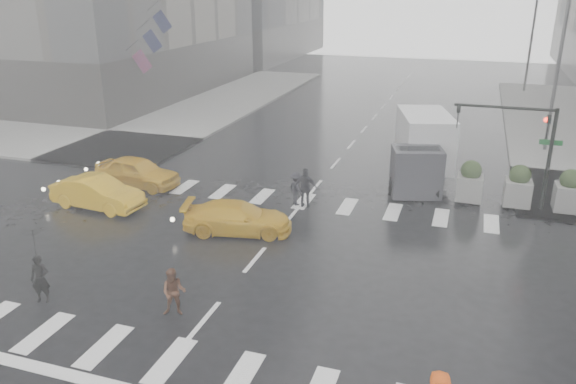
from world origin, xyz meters
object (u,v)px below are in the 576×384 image
(taxi_front, at_px, (137,172))
(box_truck, at_px, (422,148))
(traffic_signal_pole, at_px, (526,137))
(taxi_mid, at_px, (98,193))
(pedestrian_brown, at_px, (174,292))

(taxi_front, height_order, box_truck, box_truck)
(traffic_signal_pole, bearing_deg, box_truck, 150.83)
(taxi_mid, height_order, box_truck, box_truck)
(box_truck, bearing_deg, taxi_mid, -163.79)
(box_truck, bearing_deg, taxi_front, -174.25)
(traffic_signal_pole, distance_m, pedestrian_brown, 15.79)
(pedestrian_brown, height_order, taxi_front, pedestrian_brown)
(traffic_signal_pole, height_order, box_truck, traffic_signal_pole)
(taxi_front, distance_m, box_truck, 13.81)
(traffic_signal_pole, relative_size, pedestrian_brown, 3.02)
(pedestrian_brown, bearing_deg, box_truck, 50.71)
(taxi_mid, bearing_deg, pedestrian_brown, -126.68)
(traffic_signal_pole, xyz_separation_m, box_truck, (-4.36, 2.43, -1.50))
(pedestrian_brown, height_order, box_truck, box_truck)
(pedestrian_brown, bearing_deg, traffic_signal_pole, 32.22)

